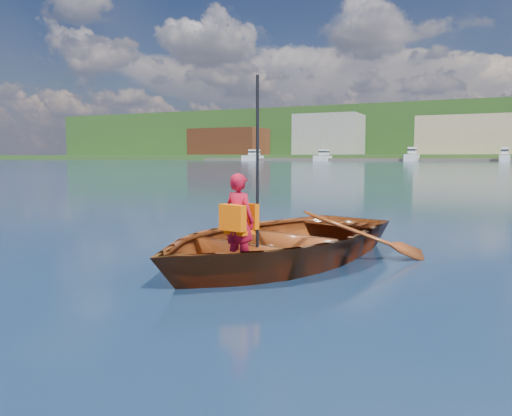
% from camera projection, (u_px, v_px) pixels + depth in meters
% --- Properties ---
extents(ground, '(600.00, 600.00, 0.00)m').
position_uv_depth(ground, '(337.00, 263.00, 6.59)').
color(ground, '#132947').
rests_on(ground, ground).
extents(rowboat, '(4.00, 4.87, 0.88)m').
position_uv_depth(rowboat, '(276.00, 240.00, 6.63)').
color(rowboat, brown).
rests_on(rowboat, ground).
extents(child_paddler, '(0.46, 0.40, 2.22)m').
position_uv_depth(child_paddler, '(240.00, 220.00, 5.81)').
color(child_paddler, '#B10D25').
rests_on(child_paddler, ground).
extents(shoreline, '(400.00, 140.00, 22.00)m').
position_uv_depth(shoreline, '(487.00, 136.00, 218.70)').
color(shoreline, '#415B21').
rests_on(shoreline, ground).
extents(dock, '(159.96, 13.42, 0.80)m').
position_uv_depth(dock, '(456.00, 160.00, 142.83)').
color(dock, brown).
rests_on(dock, ground).
extents(waterfront_buildings, '(202.00, 16.00, 14.00)m').
position_uv_depth(waterfront_buildings, '(458.00, 136.00, 157.71)').
color(waterfront_buildings, brown).
rests_on(waterfront_buildings, ground).
extents(marina_yachts, '(144.48, 13.09, 4.30)m').
position_uv_depth(marina_yachts, '(507.00, 156.00, 133.10)').
color(marina_yachts, silver).
rests_on(marina_yachts, ground).
extents(hillside_trees, '(281.52, 86.50, 26.53)m').
position_uv_depth(hillside_trees, '(489.00, 120.00, 214.27)').
color(hillside_trees, '#382314').
rests_on(hillside_trees, ground).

